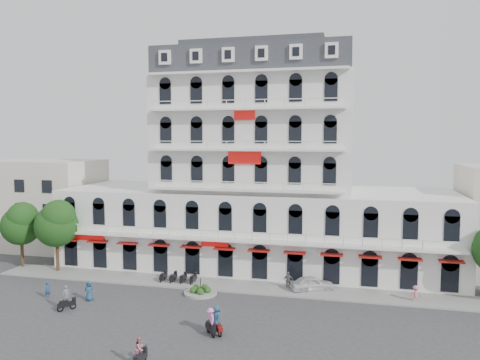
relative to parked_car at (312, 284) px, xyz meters
name	(u,v)px	position (x,y,z in m)	size (l,w,h in m)	color
ground	(212,320)	(-7.37, -9.47, -0.73)	(120.00, 120.00, 0.00)	#38383A
sidewalk	(238,286)	(-7.37, -0.47, -0.65)	(53.00, 4.00, 0.16)	gray
main_building	(256,181)	(-7.37, 8.52, 9.23)	(45.00, 15.00, 25.80)	silver
flank_building_west	(45,204)	(-37.37, 10.53, 5.27)	(14.00, 10.00, 12.00)	beige
traffic_island	(200,292)	(-10.38, -3.47, -0.48)	(3.20, 3.20, 1.60)	gray
parked_scooter_row	(178,283)	(-13.72, -0.67, -0.73)	(4.40, 1.80, 1.10)	black
tree_west_outer	(21,222)	(-33.32, 0.51, 4.62)	(4.50, 4.48, 7.76)	#382314
tree_west_inner	(57,222)	(-28.32, 0.01, 4.95)	(4.76, 4.76, 8.25)	#382314
parked_car	(312,284)	(0.00, 0.00, 0.00)	(1.73, 4.30, 1.47)	silver
rider_west	(66,299)	(-20.40, -10.27, 0.32)	(1.21, 1.41, 2.28)	black
rider_southwest	(140,351)	(-9.75, -18.05, 0.29)	(0.64, 1.70, 2.04)	black
rider_east	(217,320)	(-6.27, -12.00, 0.43)	(1.27, 1.35, 2.29)	maroon
rider_center	(211,321)	(-6.66, -12.25, 0.40)	(1.19, 1.42, 2.14)	black
pedestrian_left	(89,291)	(-19.84, -7.58, 0.19)	(0.90, 0.59, 1.84)	navy
pedestrian_mid	(288,280)	(-2.33, 0.03, 0.15)	(1.03, 0.43, 1.76)	#545259
pedestrian_right	(416,294)	(9.51, -1.08, 0.06)	(1.03, 0.59, 1.59)	#CF6D7B
pedestrian_far	(48,290)	(-24.03, -7.83, 0.03)	(0.56, 0.36, 1.52)	navy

